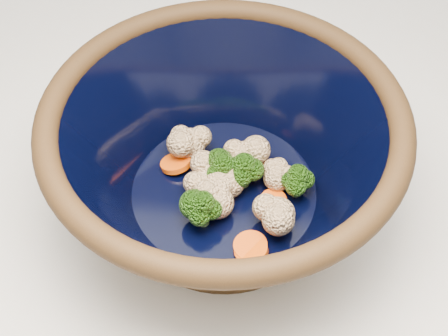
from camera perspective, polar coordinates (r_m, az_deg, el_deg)
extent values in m
cylinder|color=black|center=(0.67, 0.00, -3.43)|extent=(0.20, 0.20, 0.01)
torus|color=black|center=(0.56, 0.00, 4.50)|extent=(0.34, 0.34, 0.02)
cylinder|color=black|center=(0.64, 0.00, -2.11)|extent=(0.19, 0.19, 0.00)
cylinder|color=#608442|center=(0.61, -1.92, -4.55)|extent=(0.01, 0.01, 0.02)
ellipsoid|color=#2B6112|center=(0.59, -1.98, -3.34)|extent=(0.04, 0.04, 0.03)
cylinder|color=#608442|center=(0.64, 6.60, -1.88)|extent=(0.01, 0.01, 0.02)
ellipsoid|color=#2B6112|center=(0.62, 6.77, -0.76)|extent=(0.03, 0.03, 0.03)
cylinder|color=#608442|center=(0.64, -0.15, -0.99)|extent=(0.01, 0.01, 0.02)
ellipsoid|color=#2B6112|center=(0.62, -0.16, 0.24)|extent=(0.04, 0.04, 0.03)
cylinder|color=#608442|center=(0.64, 1.80, -1.02)|extent=(0.01, 0.01, 0.02)
ellipsoid|color=#2B6112|center=(0.62, 1.85, 0.21)|extent=(0.04, 0.04, 0.03)
sphere|color=beige|center=(0.65, 1.90, 1.04)|extent=(0.03, 0.03, 0.03)
sphere|color=beige|center=(0.64, -1.63, -0.83)|extent=(0.03, 0.03, 0.03)
sphere|color=beige|center=(0.64, 4.89, -0.89)|extent=(0.03, 0.03, 0.03)
sphere|color=beige|center=(0.64, 0.27, -0.75)|extent=(0.03, 0.03, 0.03)
sphere|color=beige|center=(0.63, -0.17, -0.96)|extent=(0.03, 0.03, 0.03)
sphere|color=beige|center=(0.66, -3.09, 2.26)|extent=(0.03, 0.03, 0.03)
sphere|color=beige|center=(0.63, 0.50, -1.40)|extent=(0.03, 0.03, 0.03)
sphere|color=beige|center=(0.61, -0.59, -3.20)|extent=(0.03, 0.03, 0.03)
sphere|color=beige|center=(0.64, -1.22, -0.53)|extent=(0.03, 0.03, 0.03)
sphere|color=beige|center=(0.61, 4.94, -4.22)|extent=(0.03, 0.03, 0.03)
sphere|color=beige|center=(0.63, -1.87, -1.42)|extent=(0.03, 0.03, 0.03)
sphere|color=beige|center=(0.64, -0.80, -0.08)|extent=(0.03, 0.03, 0.03)
cylinder|color=#F9580A|center=(0.66, 2.41, 0.49)|extent=(0.03, 0.03, 0.01)
cylinder|color=#F9580A|center=(0.60, 2.51, -7.56)|extent=(0.03, 0.03, 0.01)
cylinder|color=#F9580A|center=(0.66, -4.41, 0.45)|extent=(0.03, 0.03, 0.01)
cylinder|color=#F9580A|center=(0.63, 4.54, -3.03)|extent=(0.03, 0.03, 0.01)
cylinder|color=#F9580A|center=(0.60, 2.43, -7.14)|extent=(0.03, 0.03, 0.01)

